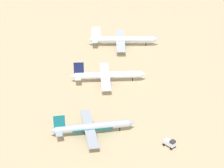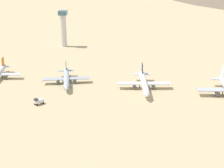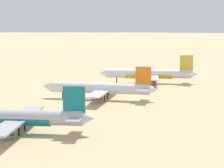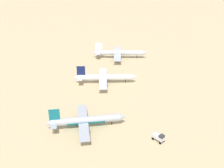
{
  "view_description": "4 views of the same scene",
  "coord_description": "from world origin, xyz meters",
  "px_view_note": "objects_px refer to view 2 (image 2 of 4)",
  "views": [
    {
      "loc": [
        7.9,
        -164.66,
        110.04
      ],
      "look_at": [
        7.6,
        37.92,
        3.14
      ],
      "focal_mm": 71.53,
      "sensor_mm": 36.0,
      "label": 1
    },
    {
      "loc": [
        208.18,
        39.04,
        80.8
      ],
      "look_at": [
        7.38,
        26.86,
        3.7
      ],
      "focal_mm": 56.66,
      "sensor_mm": 36.0,
      "label": 2
    },
    {
      "loc": [
        -48.82,
        85.21,
        24.78
      ],
      "look_at": [
        -12.85,
        -41.24,
        6.41
      ],
      "focal_mm": 72.21,
      "sensor_mm": 36.0,
      "label": 3
    },
    {
      "loc": [
        14.19,
        -100.3,
        68.56
      ],
      "look_at": [
        10.43,
        34.63,
        4.83
      ],
      "focal_mm": 40.1,
      "sensor_mm": 36.0,
      "label": 4
    }
  ],
  "objects_px": {
    "parked_jet_3": "(144,83)",
    "control_tower": "(63,27)",
    "service_truck": "(38,101)",
    "parked_jet_2": "(66,78)"
  },
  "relations": [
    {
      "from": "parked_jet_2",
      "to": "control_tower",
      "type": "bearing_deg",
      "value": -168.5
    },
    {
      "from": "parked_jet_2",
      "to": "parked_jet_3",
      "type": "distance_m",
      "value": 49.61
    },
    {
      "from": "parked_jet_3",
      "to": "control_tower",
      "type": "bearing_deg",
      "value": -145.35
    },
    {
      "from": "service_truck",
      "to": "parked_jet_2",
      "type": "bearing_deg",
      "value": 163.61
    },
    {
      "from": "service_truck",
      "to": "control_tower",
      "type": "xyz_separation_m",
      "value": [
        -125.01,
        -9.08,
        15.38
      ]
    },
    {
      "from": "parked_jet_2",
      "to": "control_tower",
      "type": "distance_m",
      "value": 95.05
    },
    {
      "from": "control_tower",
      "to": "parked_jet_2",
      "type": "bearing_deg",
      "value": 11.5
    },
    {
      "from": "parked_jet_3",
      "to": "service_truck",
      "type": "height_order",
      "value": "parked_jet_3"
    },
    {
      "from": "service_truck",
      "to": "control_tower",
      "type": "height_order",
      "value": "control_tower"
    },
    {
      "from": "parked_jet_2",
      "to": "service_truck",
      "type": "xyz_separation_m",
      "value": [
        32.86,
        -9.66,
        -1.52
      ]
    }
  ]
}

